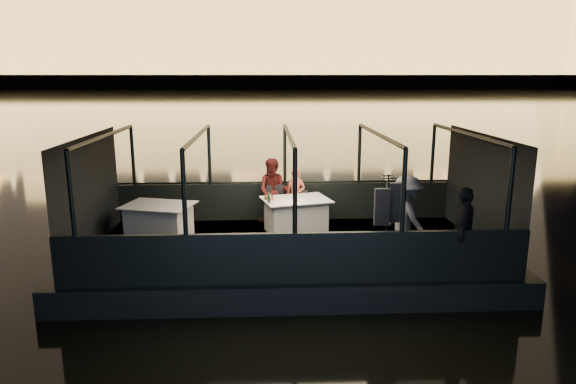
{
  "coord_description": "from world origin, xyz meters",
  "views": [
    {
      "loc": [
        -0.5,
        -10.15,
        3.97
      ],
      "look_at": [
        0.0,
        0.4,
        1.55
      ],
      "focal_mm": 32.0,
      "sensor_mm": 36.0,
      "label": 1
    }
  ],
  "objects_px": {
    "dining_table_central": "(296,215)",
    "coat_stand": "(387,220)",
    "person_woman_coral": "(296,192)",
    "person_man_maroon": "(274,193)",
    "chair_port_left": "(275,207)",
    "passenger_stripe": "(406,216)",
    "passenger_dark": "(464,228)",
    "wine_bottle": "(269,196)",
    "dining_table_aft": "(159,221)",
    "chair_port_right": "(301,207)"
  },
  "relations": [
    {
      "from": "dining_table_aft",
      "to": "person_man_maroon",
      "type": "xyz_separation_m",
      "value": [
        2.49,
        1.06,
        0.36
      ]
    },
    {
      "from": "dining_table_central",
      "to": "coat_stand",
      "type": "bearing_deg",
      "value": -55.63
    },
    {
      "from": "chair_port_left",
      "to": "passenger_stripe",
      "type": "bearing_deg",
      "value": -60.29
    },
    {
      "from": "person_man_maroon",
      "to": "dining_table_central",
      "type": "bearing_deg",
      "value": -45.48
    },
    {
      "from": "passenger_dark",
      "to": "dining_table_aft",
      "type": "bearing_deg",
      "value": -85.79
    },
    {
      "from": "dining_table_aft",
      "to": "chair_port_right",
      "type": "relative_size",
      "value": 1.76
    },
    {
      "from": "chair_port_left",
      "to": "coat_stand",
      "type": "bearing_deg",
      "value": -70.72
    },
    {
      "from": "passenger_dark",
      "to": "wine_bottle",
      "type": "relative_size",
      "value": 5.85
    },
    {
      "from": "person_man_maroon",
      "to": "passenger_dark",
      "type": "height_order",
      "value": "passenger_dark"
    },
    {
      "from": "coat_stand",
      "to": "passenger_dark",
      "type": "distance_m",
      "value": 1.33
    },
    {
      "from": "dining_table_central",
      "to": "coat_stand",
      "type": "distance_m",
      "value": 2.73
    },
    {
      "from": "dining_table_central",
      "to": "chair_port_left",
      "type": "distance_m",
      "value": 0.71
    },
    {
      "from": "chair_port_right",
      "to": "passenger_stripe",
      "type": "xyz_separation_m",
      "value": [
        1.84,
        -2.29,
        0.4
      ]
    },
    {
      "from": "person_man_maroon",
      "to": "passenger_stripe",
      "type": "height_order",
      "value": "passenger_stripe"
    },
    {
      "from": "dining_table_central",
      "to": "person_woman_coral",
      "type": "bearing_deg",
      "value": 87.11
    },
    {
      "from": "passenger_stripe",
      "to": "passenger_dark",
      "type": "xyz_separation_m",
      "value": [
        0.79,
        -0.83,
        0.0
      ]
    },
    {
      "from": "passenger_dark",
      "to": "chair_port_left",
      "type": "bearing_deg",
      "value": -108.61
    },
    {
      "from": "chair_port_right",
      "to": "person_man_maroon",
      "type": "xyz_separation_m",
      "value": [
        -0.63,
        0.25,
        0.3
      ]
    },
    {
      "from": "person_man_maroon",
      "to": "person_woman_coral",
      "type": "bearing_deg",
      "value": 10.67
    },
    {
      "from": "coat_stand",
      "to": "passenger_stripe",
      "type": "xyz_separation_m",
      "value": [
        0.47,
        0.4,
        -0.05
      ]
    },
    {
      "from": "dining_table_aft",
      "to": "chair_port_left",
      "type": "height_order",
      "value": "chair_port_left"
    },
    {
      "from": "coat_stand",
      "to": "chair_port_right",
      "type": "bearing_deg",
      "value": 117.02
    },
    {
      "from": "passenger_stripe",
      "to": "dining_table_aft",
      "type": "bearing_deg",
      "value": 49.59
    },
    {
      "from": "coat_stand",
      "to": "passenger_stripe",
      "type": "height_order",
      "value": "coat_stand"
    },
    {
      "from": "chair_port_left",
      "to": "passenger_dark",
      "type": "relative_size",
      "value": 0.58
    },
    {
      "from": "chair_port_right",
      "to": "passenger_stripe",
      "type": "bearing_deg",
      "value": -30.91
    },
    {
      "from": "coat_stand",
      "to": "dining_table_aft",
      "type": "bearing_deg",
      "value": 157.32
    },
    {
      "from": "coat_stand",
      "to": "wine_bottle",
      "type": "relative_size",
      "value": 6.39
    },
    {
      "from": "person_woman_coral",
      "to": "person_man_maroon",
      "type": "distance_m",
      "value": 0.52
    },
    {
      "from": "chair_port_right",
      "to": "passenger_stripe",
      "type": "height_order",
      "value": "passenger_stripe"
    },
    {
      "from": "passenger_stripe",
      "to": "person_woman_coral",
      "type": "bearing_deg",
      "value": 13.71
    },
    {
      "from": "dining_table_central",
      "to": "person_woman_coral",
      "type": "xyz_separation_m",
      "value": [
        0.04,
        0.72,
        0.36
      ]
    },
    {
      "from": "person_woman_coral",
      "to": "passenger_stripe",
      "type": "distance_m",
      "value": 3.2
    },
    {
      "from": "coat_stand",
      "to": "passenger_stripe",
      "type": "distance_m",
      "value": 0.62
    },
    {
      "from": "wine_bottle",
      "to": "person_woman_coral",
      "type": "bearing_deg",
      "value": 58.48
    },
    {
      "from": "dining_table_central",
      "to": "chair_port_right",
      "type": "height_order",
      "value": "chair_port_right"
    },
    {
      "from": "chair_port_left",
      "to": "passenger_stripe",
      "type": "xyz_separation_m",
      "value": [
        2.44,
        -2.36,
        0.4
      ]
    },
    {
      "from": "dining_table_aft",
      "to": "person_man_maroon",
      "type": "bearing_deg",
      "value": 23.0
    },
    {
      "from": "chair_port_left",
      "to": "wine_bottle",
      "type": "xyz_separation_m",
      "value": [
        -0.15,
        -0.86,
        0.47
      ]
    },
    {
      "from": "chair_port_right",
      "to": "dining_table_central",
      "type": "bearing_deg",
      "value": -86.62
    },
    {
      "from": "dining_table_central",
      "to": "chair_port_right",
      "type": "xyz_separation_m",
      "value": [
        0.14,
        0.47,
        0.06
      ]
    },
    {
      "from": "dining_table_central",
      "to": "wine_bottle",
      "type": "xyz_separation_m",
      "value": [
        -0.6,
        -0.32,
        0.53
      ]
    },
    {
      "from": "dining_table_central",
      "to": "person_man_maroon",
      "type": "xyz_separation_m",
      "value": [
        -0.48,
        0.72,
        0.36
      ]
    },
    {
      "from": "chair_port_left",
      "to": "passenger_stripe",
      "type": "relative_size",
      "value": 0.56
    },
    {
      "from": "chair_port_left",
      "to": "passenger_stripe",
      "type": "distance_m",
      "value": 3.42
    },
    {
      "from": "person_man_maroon",
      "to": "wine_bottle",
      "type": "xyz_separation_m",
      "value": [
        -0.12,
        -1.04,
        0.17
      ]
    },
    {
      "from": "dining_table_aft",
      "to": "coat_stand",
      "type": "relative_size",
      "value": 0.83
    },
    {
      "from": "passenger_stripe",
      "to": "wine_bottle",
      "type": "height_order",
      "value": "passenger_stripe"
    },
    {
      "from": "chair_port_left",
      "to": "chair_port_right",
      "type": "relative_size",
      "value": 1.13
    },
    {
      "from": "passenger_dark",
      "to": "coat_stand",
      "type": "bearing_deg",
      "value": -82.92
    }
  ]
}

